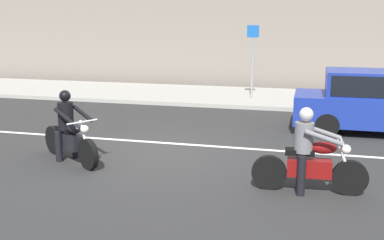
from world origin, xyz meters
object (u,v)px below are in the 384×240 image
at_px(motorcycle_with_rider_black_leather, 69,133).
at_px(parked_sedan_cobalt_blue, 380,101).
at_px(motorcycle_with_rider_gray, 309,158).
at_px(street_sign_post, 253,54).

xyz_separation_m(motorcycle_with_rider_black_leather, parked_sedan_cobalt_blue, (6.96, 4.41, 0.24)).
bearing_deg(parked_sedan_cobalt_blue, motorcycle_with_rider_black_leather, -147.61).
distance_m(motorcycle_with_rider_gray, street_sign_post, 9.38).
xyz_separation_m(parked_sedan_cobalt_blue, street_sign_post, (-4.00, 4.01, 0.91)).
distance_m(motorcycle_with_rider_gray, parked_sedan_cobalt_blue, 5.36).
height_order(motorcycle_with_rider_gray, street_sign_post, street_sign_post).
bearing_deg(motorcycle_with_rider_gray, parked_sedan_cobalt_blue, 70.08).
distance_m(motorcycle_with_rider_black_leather, motorcycle_with_rider_gray, 5.17).
relative_size(motorcycle_with_rider_black_leather, street_sign_post, 0.70).
bearing_deg(parked_sedan_cobalt_blue, motorcycle_with_rider_gray, -109.92).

